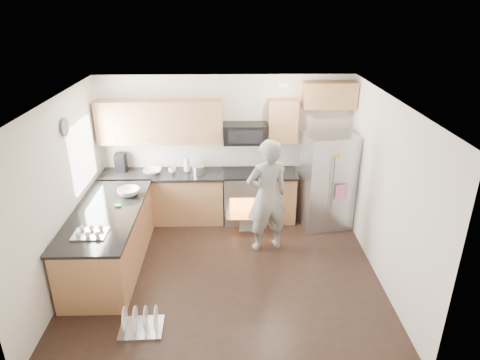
{
  "coord_description": "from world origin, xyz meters",
  "views": [
    {
      "loc": [
        0.08,
        -5.35,
        3.84
      ],
      "look_at": [
        0.23,
        0.5,
        1.3
      ],
      "focal_mm": 32.0,
      "sensor_mm": 36.0,
      "label": 1
    }
  ],
  "objects_px": {
    "refrigerator": "(327,181)",
    "person": "(267,196)",
    "dish_rack": "(141,324)",
    "stove_range": "(245,185)"
  },
  "relations": [
    {
      "from": "stove_range",
      "to": "refrigerator",
      "type": "xyz_separation_m",
      "value": [
        1.42,
        -0.24,
        0.17
      ]
    },
    {
      "from": "stove_range",
      "to": "person",
      "type": "bearing_deg",
      "value": -73.03
    },
    {
      "from": "dish_rack",
      "to": "person",
      "type": "bearing_deg",
      "value": 47.44
    },
    {
      "from": "stove_range",
      "to": "dish_rack",
      "type": "bearing_deg",
      "value": -116.06
    },
    {
      "from": "refrigerator",
      "to": "person",
      "type": "relative_size",
      "value": 0.91
    },
    {
      "from": "refrigerator",
      "to": "stove_range",
      "type": "bearing_deg",
      "value": 160.3
    },
    {
      "from": "stove_range",
      "to": "refrigerator",
      "type": "height_order",
      "value": "stove_range"
    },
    {
      "from": "stove_range",
      "to": "person",
      "type": "relative_size",
      "value": 0.96
    },
    {
      "from": "stove_range",
      "to": "dish_rack",
      "type": "xyz_separation_m",
      "value": [
        -1.4,
        -2.86,
        -0.59
      ]
    },
    {
      "from": "person",
      "to": "dish_rack",
      "type": "distance_m",
      "value": 2.66
    }
  ]
}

